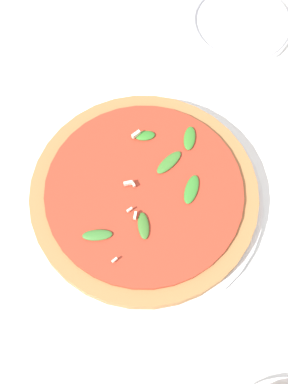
% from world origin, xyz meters
% --- Properties ---
extents(ground_plane, '(6.00, 6.00, 0.00)m').
position_xyz_m(ground_plane, '(0.00, 0.00, 0.00)').
color(ground_plane, white).
extents(pizza_arugula_main, '(0.34, 0.34, 0.05)m').
position_xyz_m(pizza_arugula_main, '(0.03, -0.01, 0.02)').
color(pizza_arugula_main, white).
rests_on(pizza_arugula_main, ground_plane).
extents(side_plate_white, '(0.17, 0.17, 0.02)m').
position_xyz_m(side_plate_white, '(0.24, -0.30, 0.01)').
color(side_plate_white, white).
rests_on(side_plate_white, ground_plane).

